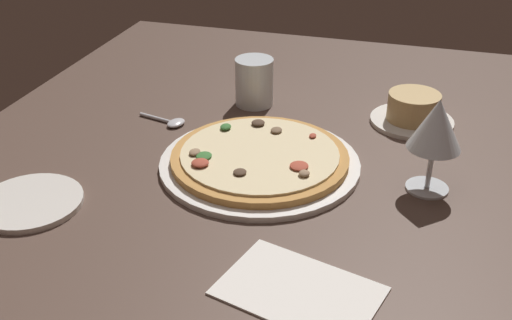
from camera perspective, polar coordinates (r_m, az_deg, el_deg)
name	(u,v)px	position (r cm, az deg, el deg)	size (l,w,h in cm)	color
dining_table	(252,198)	(98.94, -0.36, -3.46)	(150.00, 110.00, 4.00)	brown
pizza_main	(260,160)	(102.95, 0.32, 0.04)	(32.95, 32.95, 3.40)	white
ramekin_on_saucer	(413,111)	(120.46, 14.06, 4.36)	(15.43, 15.43, 5.89)	silver
wine_glass_far	(436,127)	(95.96, 16.04, 2.87)	(8.09, 8.09, 15.11)	silver
water_glass	(254,84)	(124.15, -0.16, 6.90)	(7.52, 7.52, 9.37)	silver
side_plate	(30,202)	(99.28, -19.80, -3.63)	(15.54, 15.54, 0.90)	silver
paper_menu	(299,291)	(78.38, 3.91, -11.77)	(12.68, 18.96, 0.30)	white
spoon	(171,122)	(118.38, -7.71, 3.46)	(4.58, 10.07, 1.00)	silver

